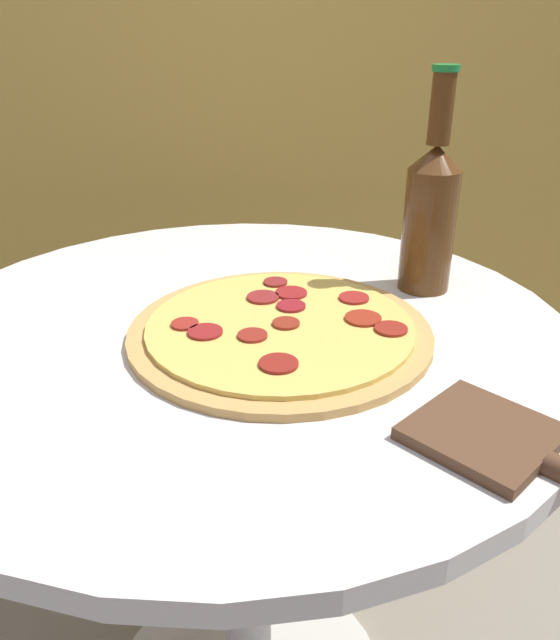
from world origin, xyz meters
name	(u,v)px	position (x,y,z in m)	size (l,w,h in m)	color
table	(242,442)	(0.00, 0.00, 0.52)	(0.82, 0.82, 0.70)	silver
fence_panel	(244,122)	(0.00, 0.69, 0.84)	(1.69, 0.04, 1.68)	gold
pizza	(280,329)	(0.05, -0.03, 0.71)	(0.36, 0.36, 0.02)	tan
beer_bottle	(430,211)	(0.25, 0.10, 0.81)	(0.07, 0.07, 0.29)	#563314
pizza_paddle	(518,450)	(0.25, -0.27, 0.71)	(0.21, 0.22, 0.02)	brown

